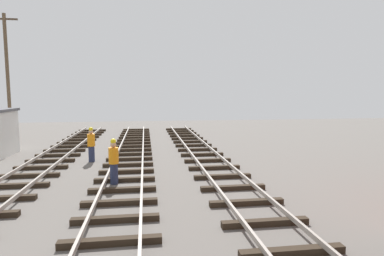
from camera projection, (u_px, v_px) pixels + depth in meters
name	position (u px, v px, depth m)	size (l,w,h in m)	color
utility_pole_far	(8.00, 77.00, 23.33)	(1.80, 0.24, 9.33)	brown
track_worker_foreground	(114.00, 162.00, 13.00)	(0.40, 0.40, 1.87)	#262D4C
track_worker_distant	(91.00, 145.00, 17.23)	(0.40, 0.40, 1.87)	#262D4C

